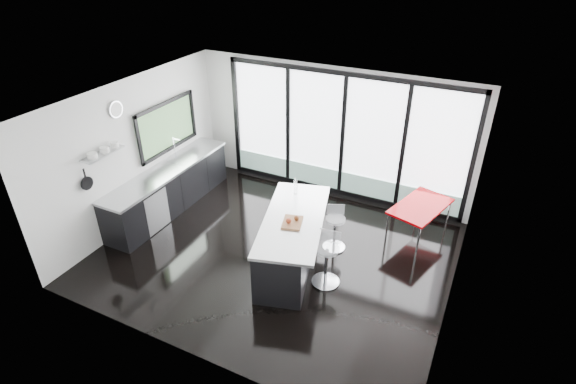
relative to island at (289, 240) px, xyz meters
The scene contains 11 objects.
floor 0.60m from the island, 159.73° to the left, with size 6.00×5.00×0.00m, color black.
ceiling 2.35m from the island, 159.73° to the left, with size 6.00×5.00×0.00m, color white.
wall_back 2.71m from the island, 91.36° to the left, with size 6.00×0.09×2.80m.
wall_front 2.57m from the island, 97.97° to the right, with size 6.00×0.00×2.80m, color silver.
wall_left 3.50m from the island, behind, with size 0.26×5.00×2.80m.
wall_right 2.82m from the island, ahead, with size 0.00×5.00×2.80m, color silver.
counter_cabinets 3.05m from the island, behind, with size 0.69×3.24×1.36m.
island is the anchor object (origin of this frame).
bar_stool_near 0.81m from the island, 15.39° to the right, with size 0.46×0.46×0.73m, color silver.
bar_stool_far 0.93m from the island, 53.01° to the left, with size 0.41×0.41×0.65m, color silver.
red_table 2.56m from the island, 44.29° to the left, with size 0.73×1.28×0.68m, color #A60003.
Camera 1 is at (3.05, -5.70, 5.07)m, focal length 28.00 mm.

